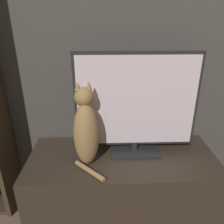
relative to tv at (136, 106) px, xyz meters
name	(u,v)px	position (x,y,z in m)	size (l,w,h in m)	color
wall_back	(121,19)	(-0.08, 0.25, 0.49)	(4.80, 0.05, 2.60)	#47423D
tv_stand	(122,186)	(-0.08, -0.05, -0.57)	(1.20, 0.51, 0.49)	#33281E
tv	(136,106)	(0.00, 0.00, 0.00)	(0.75, 0.19, 0.65)	black
cat	(86,130)	(-0.30, -0.11, -0.11)	(0.20, 0.27, 0.51)	#997547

